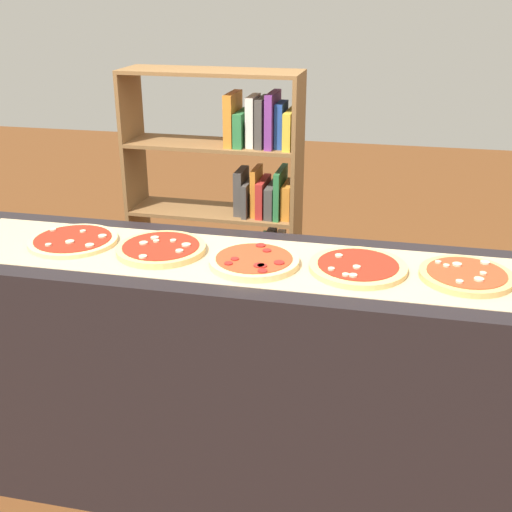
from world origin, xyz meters
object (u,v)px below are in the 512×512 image
pizza_mushroom_0 (73,240)px  pizza_mushroom_3 (358,267)px  bookshelf (239,207)px  pizza_mushroom_1 (161,249)px  pizza_pepperoni_2 (254,261)px  pizza_mushroom_4 (466,275)px

pizza_mushroom_0 → pizza_mushroom_3: size_ratio=0.99×
pizza_mushroom_3 → bookshelf: (-0.67, 1.12, -0.21)m
pizza_mushroom_3 → pizza_mushroom_1: bearing=179.4°
pizza_pepperoni_2 → bookshelf: bearing=106.1°
pizza_mushroom_1 → pizza_mushroom_0: bearing=177.7°
pizza_pepperoni_2 → pizza_mushroom_4: (0.68, 0.04, -0.00)m
pizza_mushroom_4 → pizza_mushroom_1: bearing=179.9°
pizza_mushroom_3 → bookshelf: size_ratio=0.22×
pizza_mushroom_0 → pizza_mushroom_3: pizza_mushroom_3 is taller
pizza_pepperoni_2 → pizza_mushroom_1: bearing=173.5°
pizza_mushroom_1 → pizza_mushroom_3: size_ratio=0.97×
pizza_mushroom_1 → bookshelf: (0.01, 1.11, -0.21)m
pizza_mushroom_0 → bookshelf: size_ratio=0.22×
pizza_mushroom_4 → pizza_mushroom_0: bearing=179.3°
pizza_mushroom_3 → pizza_mushroom_4: (0.34, 0.00, 0.00)m
bookshelf → pizza_mushroom_4: bearing=-47.8°
pizza_mushroom_0 → pizza_mushroom_4: pizza_mushroom_4 is taller
pizza_mushroom_1 → bookshelf: 1.13m
pizza_mushroom_1 → pizza_mushroom_4: (1.02, -0.00, -0.00)m
pizza_mushroom_0 → pizza_mushroom_4: (1.36, -0.02, 0.00)m
pizza_mushroom_0 → pizza_mushroom_1: 0.34m
pizza_pepperoni_2 → bookshelf: bookshelf is taller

